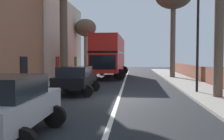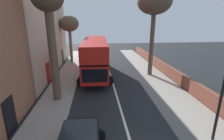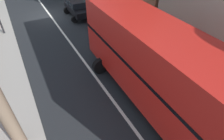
# 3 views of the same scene
# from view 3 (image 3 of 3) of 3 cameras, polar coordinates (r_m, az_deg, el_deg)

# --- Properties ---
(ground_plane) EXTENTS (84.00, 84.00, 0.00)m
(ground_plane) POSITION_cam_3_polar(r_m,az_deg,el_deg) (20.29, -18.49, 15.65)
(ground_plane) COLOR black
(road_centre_line) EXTENTS (0.16, 54.00, 0.01)m
(road_centre_line) POSITION_cam_3_polar(r_m,az_deg,el_deg) (20.28, -18.49, 15.66)
(road_centre_line) COLOR silver
(road_centre_line) RESTS_ON ground
(sidewalk_left) EXTENTS (2.60, 60.00, 0.12)m
(sidewalk_left) POSITION_cam_3_polar(r_m,az_deg,el_deg) (21.59, -5.36, 18.94)
(sidewalk_left) COLOR #9E998E
(sidewalk_left) RESTS_ON ground
(double_decker_bus) EXTENTS (3.70, 10.92, 4.06)m
(double_decker_bus) POSITION_cam_3_polar(r_m,az_deg,el_deg) (8.31, 15.13, 0.22)
(double_decker_bus) COLOR red
(double_decker_bus) RESTS_ON ground
(parked_car_black_left_2) EXTENTS (2.45, 3.94, 1.55)m
(parked_car_black_left_2) POSITION_cam_3_polar(r_m,az_deg,el_deg) (19.09, -10.28, 18.46)
(parked_car_black_left_2) COLOR black
(parked_car_black_left_2) RESTS_ON ground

